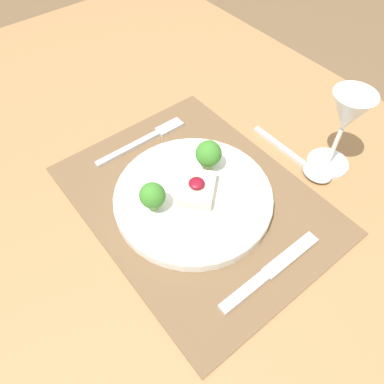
% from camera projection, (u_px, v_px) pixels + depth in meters
% --- Properties ---
extents(ground_plane, '(8.00, 8.00, 0.00)m').
position_uv_depth(ground_plane, '(194.00, 339.00, 1.25)').
color(ground_plane, brown).
extents(dining_table, '(1.56, 0.97, 0.77)m').
position_uv_depth(dining_table, '(196.00, 228.00, 0.71)').
color(dining_table, olive).
rests_on(dining_table, ground_plane).
extents(placemat, '(0.45, 0.34, 0.00)m').
position_uv_depth(placemat, '(196.00, 199.00, 0.64)').
color(placemat, brown).
rests_on(placemat, dining_table).
extents(dinner_plate, '(0.27, 0.27, 0.07)m').
position_uv_depth(dinner_plate, '(192.00, 193.00, 0.63)').
color(dinner_plate, white).
rests_on(dinner_plate, placemat).
extents(fork, '(0.02, 0.19, 0.01)m').
position_uv_depth(fork, '(147.00, 139.00, 0.73)').
color(fork, silver).
rests_on(fork, placemat).
extents(knife, '(0.02, 0.19, 0.01)m').
position_uv_depth(knife, '(264.00, 276.00, 0.55)').
color(knife, silver).
rests_on(knife, placemat).
extents(spoon, '(0.18, 0.05, 0.02)m').
position_uv_depth(spoon, '(311.00, 168.00, 0.68)').
color(spoon, silver).
rests_on(spoon, dining_table).
extents(wine_glass_near, '(0.07, 0.07, 0.16)m').
position_uv_depth(wine_glass_near, '(346.00, 118.00, 0.61)').
color(wine_glass_near, white).
rests_on(wine_glass_near, dining_table).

